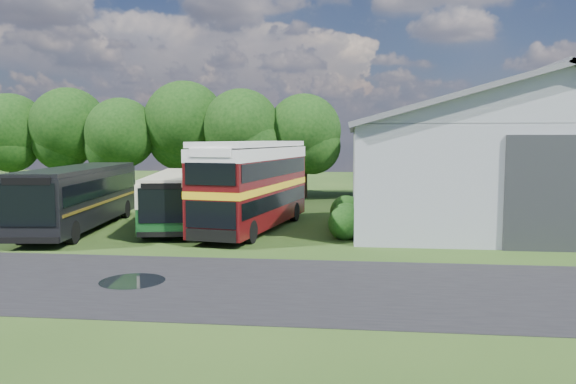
# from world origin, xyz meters

# --- Properties ---
(ground) EXTENTS (120.00, 120.00, 0.00)m
(ground) POSITION_xyz_m (0.00, 0.00, 0.00)
(ground) COLOR #1C3711
(ground) RESTS_ON ground
(asphalt_road) EXTENTS (60.00, 8.00, 0.02)m
(asphalt_road) POSITION_xyz_m (3.00, -3.00, 0.00)
(asphalt_road) COLOR black
(asphalt_road) RESTS_ON ground
(puddle) EXTENTS (2.20, 2.20, 0.01)m
(puddle) POSITION_xyz_m (-1.50, -3.00, 0.00)
(puddle) COLOR black
(puddle) RESTS_ON ground
(storage_shed) EXTENTS (18.80, 24.80, 8.15)m
(storage_shed) POSITION_xyz_m (15.00, 15.98, 4.17)
(storage_shed) COLOR gray
(storage_shed) RESTS_ON ground
(tree_far_left) EXTENTS (6.12, 6.12, 8.64)m
(tree_far_left) POSITION_xyz_m (-23.00, 24.00, 5.56)
(tree_far_left) COLOR black
(tree_far_left) RESTS_ON ground
(tree_left_a) EXTENTS (6.46, 6.46, 9.12)m
(tree_left_a) POSITION_xyz_m (-18.00, 24.50, 5.87)
(tree_left_a) COLOR black
(tree_left_a) RESTS_ON ground
(tree_left_b) EXTENTS (5.78, 5.78, 8.16)m
(tree_left_b) POSITION_xyz_m (-13.00, 23.50, 5.25)
(tree_left_b) COLOR black
(tree_left_b) RESTS_ON ground
(tree_mid) EXTENTS (6.80, 6.80, 9.60)m
(tree_mid) POSITION_xyz_m (-8.00, 24.80, 6.18)
(tree_mid) COLOR black
(tree_mid) RESTS_ON ground
(tree_right_a) EXTENTS (6.26, 6.26, 8.83)m
(tree_right_a) POSITION_xyz_m (-3.00, 23.80, 5.69)
(tree_right_a) COLOR black
(tree_right_a) RESTS_ON ground
(tree_right_b) EXTENTS (5.98, 5.98, 8.45)m
(tree_right_b) POSITION_xyz_m (2.00, 24.60, 5.44)
(tree_right_b) COLOR black
(tree_right_b) RESTS_ON ground
(shrub_front) EXTENTS (1.70, 1.70, 1.70)m
(shrub_front) POSITION_xyz_m (5.60, 6.00, 0.00)
(shrub_front) COLOR #194714
(shrub_front) RESTS_ON ground
(shrub_mid) EXTENTS (1.60, 1.60, 1.60)m
(shrub_mid) POSITION_xyz_m (5.60, 8.00, 0.00)
(shrub_mid) COLOR #194714
(shrub_mid) RESTS_ON ground
(shrub_back) EXTENTS (1.80, 1.80, 1.80)m
(shrub_back) POSITION_xyz_m (5.60, 10.00, 0.00)
(shrub_back) COLOR #194714
(shrub_back) RESTS_ON ground
(bus_green_single) EXTENTS (4.36, 10.87, 2.92)m
(bus_green_single) POSITION_xyz_m (-3.77, 8.99, 1.56)
(bus_green_single) COLOR black
(bus_green_single) RESTS_ON ground
(bus_maroon_double) EXTENTS (4.66, 11.22, 4.69)m
(bus_maroon_double) POSITION_xyz_m (0.72, 8.16, 2.34)
(bus_maroon_double) COLOR black
(bus_maroon_double) RESTS_ON ground
(bus_dark_single) EXTENTS (4.18, 12.30, 3.33)m
(bus_dark_single) POSITION_xyz_m (-8.56, 7.33, 1.77)
(bus_dark_single) COLOR black
(bus_dark_single) RESTS_ON ground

